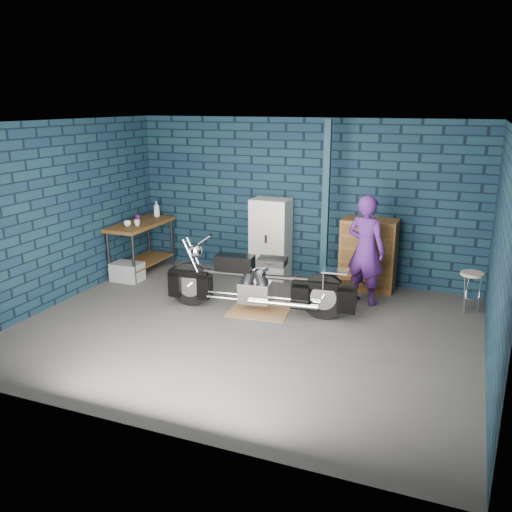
{
  "coord_description": "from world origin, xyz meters",
  "views": [
    {
      "loc": [
        2.64,
        -6.21,
        2.95
      ],
      "look_at": [
        0.04,
        0.3,
        0.94
      ],
      "focal_mm": 38.0,
      "sensor_mm": 36.0,
      "label": 1
    }
  ],
  "objects_px": {
    "workbench": "(142,248)",
    "locker": "(271,239)",
    "storage_bin": "(127,272)",
    "shop_stool": "(470,292)",
    "tool_chest": "(368,255)",
    "motorcycle": "(259,278)",
    "person": "(366,250)"
  },
  "relations": [
    {
      "from": "tool_chest",
      "to": "shop_stool",
      "type": "xyz_separation_m",
      "value": [
        1.57,
        -0.45,
        -0.28
      ]
    },
    {
      "from": "person",
      "to": "shop_stool",
      "type": "bearing_deg",
      "value": -153.9
    },
    {
      "from": "workbench",
      "to": "tool_chest",
      "type": "relative_size",
      "value": 1.21
    },
    {
      "from": "storage_bin",
      "to": "shop_stool",
      "type": "distance_m",
      "value": 5.48
    },
    {
      "from": "workbench",
      "to": "shop_stool",
      "type": "distance_m",
      "value": 5.46
    },
    {
      "from": "person",
      "to": "locker",
      "type": "distance_m",
      "value": 1.87
    },
    {
      "from": "motorcycle",
      "to": "tool_chest",
      "type": "height_order",
      "value": "tool_chest"
    },
    {
      "from": "shop_stool",
      "to": "locker",
      "type": "bearing_deg",
      "value": 172.12
    },
    {
      "from": "tool_chest",
      "to": "motorcycle",
      "type": "bearing_deg",
      "value": -128.11
    },
    {
      "from": "person",
      "to": "tool_chest",
      "type": "xyz_separation_m",
      "value": [
        -0.07,
        0.65,
        -0.25
      ]
    },
    {
      "from": "motorcycle",
      "to": "person",
      "type": "distance_m",
      "value": 1.66
    },
    {
      "from": "tool_chest",
      "to": "workbench",
      "type": "bearing_deg",
      "value": -171.17
    },
    {
      "from": "motorcycle",
      "to": "storage_bin",
      "type": "xyz_separation_m",
      "value": [
        -2.61,
        0.5,
        -0.36
      ]
    },
    {
      "from": "motorcycle",
      "to": "storage_bin",
      "type": "distance_m",
      "value": 2.68
    },
    {
      "from": "motorcycle",
      "to": "tool_chest",
      "type": "bearing_deg",
      "value": 45.54
    },
    {
      "from": "workbench",
      "to": "locker",
      "type": "xyz_separation_m",
      "value": [
        2.21,
        0.6,
        0.23
      ]
    },
    {
      "from": "locker",
      "to": "shop_stool",
      "type": "xyz_separation_m",
      "value": [
        3.25,
        -0.45,
        -0.39
      ]
    },
    {
      "from": "workbench",
      "to": "person",
      "type": "height_order",
      "value": "person"
    },
    {
      "from": "tool_chest",
      "to": "locker",
      "type": "bearing_deg",
      "value": 180.0
    },
    {
      "from": "locker",
      "to": "tool_chest",
      "type": "xyz_separation_m",
      "value": [
        1.68,
        0.0,
        -0.11
      ]
    },
    {
      "from": "shop_stool",
      "to": "storage_bin",
      "type": "bearing_deg",
      "value": -173.15
    },
    {
      "from": "storage_bin",
      "to": "locker",
      "type": "distance_m",
      "value": 2.51
    },
    {
      "from": "storage_bin",
      "to": "shop_stool",
      "type": "bearing_deg",
      "value": 6.85
    },
    {
      "from": "person",
      "to": "locker",
      "type": "xyz_separation_m",
      "value": [
        -1.75,
        0.65,
        -0.14
      ]
    },
    {
      "from": "workbench",
      "to": "locker",
      "type": "distance_m",
      "value": 2.3
    },
    {
      "from": "workbench",
      "to": "storage_bin",
      "type": "relative_size",
      "value": 2.79
    },
    {
      "from": "workbench",
      "to": "person",
      "type": "distance_m",
      "value": 3.98
    },
    {
      "from": "locker",
      "to": "shop_stool",
      "type": "relative_size",
      "value": 2.31
    },
    {
      "from": "workbench",
      "to": "motorcycle",
      "type": "distance_m",
      "value": 2.81
    },
    {
      "from": "shop_stool",
      "to": "workbench",
      "type": "bearing_deg",
      "value": -178.39
    },
    {
      "from": "storage_bin",
      "to": "workbench",
      "type": "bearing_deg",
      "value": 92.29
    },
    {
      "from": "motorcycle",
      "to": "person",
      "type": "bearing_deg",
      "value": 29.26
    }
  ]
}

